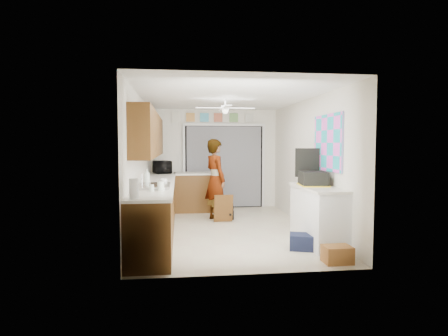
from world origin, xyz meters
name	(u,v)px	position (x,y,z in m)	size (l,w,h in m)	color
floor	(227,229)	(0.00, 0.00, 0.00)	(5.00, 5.00, 0.00)	beige
ceiling	(227,97)	(0.00, 0.00, 2.50)	(5.00, 5.00, 0.00)	white
wall_back	(214,159)	(0.00, 2.50, 1.25)	(3.20, 3.20, 0.00)	white
wall_front	(252,175)	(0.00, -2.50, 1.25)	(3.20, 3.20, 0.00)	white
wall_left	(140,165)	(-1.60, 0.00, 1.25)	(5.00, 5.00, 0.00)	white
wall_right	(308,164)	(1.60, 0.00, 1.25)	(5.00, 5.00, 0.00)	white
left_base_cabinets	(157,207)	(-1.30, 0.00, 0.45)	(0.60, 4.80, 0.90)	brown
left_countertop	(158,182)	(-1.29, 0.00, 0.92)	(0.62, 4.80, 0.04)	white
upper_cabinets	(150,135)	(-1.44, 0.20, 1.80)	(0.32, 4.00, 0.80)	brown
sink_basin	(154,186)	(-1.29, -1.00, 0.95)	(0.50, 0.76, 0.06)	silver
faucet	(142,181)	(-1.48, -1.00, 1.05)	(0.03, 0.03, 0.22)	silver
peninsula_base	(196,193)	(-0.50, 2.00, 0.45)	(1.00, 0.60, 0.90)	brown
peninsula_top	(196,173)	(-0.50, 2.00, 0.92)	(1.04, 0.64, 0.04)	white
back_opening_recess	(224,167)	(0.25, 2.47, 1.05)	(2.00, 0.06, 2.10)	black
curtain_panel	(224,167)	(0.25, 2.43, 1.05)	(1.90, 0.03, 2.05)	gray
door_trim_left	(184,167)	(-0.77, 2.44, 1.05)	(0.06, 0.04, 2.10)	white
door_trim_right	(263,167)	(1.27, 2.44, 1.05)	(0.06, 0.04, 2.10)	white
door_trim_head	(224,125)	(0.25, 2.44, 2.12)	(2.10, 0.04, 0.06)	white
header_frame_0	(190,117)	(-0.60, 2.47, 2.30)	(0.22, 0.02, 0.22)	#D69347
header_frame_1	(204,117)	(-0.25, 2.47, 2.30)	(0.22, 0.02, 0.22)	#4FAED3
header_frame_2	(218,118)	(0.10, 2.47, 2.30)	(0.22, 0.02, 0.22)	#BF6247
header_frame_3	(234,118)	(0.50, 2.47, 2.30)	(0.22, 0.02, 0.22)	#71A45E
header_frame_4	(249,118)	(0.90, 2.47, 2.30)	(0.22, 0.02, 0.22)	beige
route66_sign	(176,117)	(-0.95, 2.47, 2.30)	(0.22, 0.02, 0.26)	silver
right_counter_base	(318,216)	(1.35, -1.20, 0.45)	(0.50, 1.40, 0.90)	white
right_counter_top	(318,188)	(1.34, -1.20, 0.92)	(0.54, 1.44, 0.04)	white
abstract_painting	(328,143)	(1.58, -1.00, 1.65)	(0.03, 1.15, 0.95)	#F85BDD
ceiling_fan	(225,108)	(0.00, 0.20, 2.32)	(1.14, 1.14, 0.24)	white
microwave	(162,167)	(-1.29, 1.90, 1.09)	(0.53, 0.36, 0.29)	black
soap_bottle	(147,176)	(-1.44, -0.58, 1.08)	(0.11, 0.11, 0.28)	silver
cup	(164,181)	(-1.16, -0.57, 0.99)	(0.12, 0.12, 0.10)	white
jar_a	(161,186)	(-1.16, -1.44, 1.01)	(0.10, 0.10, 0.14)	silver
jar_b	(152,188)	(-1.29, -1.53, 0.99)	(0.07, 0.07, 0.10)	silver
paper_towel_roll	(134,189)	(-1.46, -2.25, 1.07)	(0.12, 0.12, 0.26)	white
suitcase	(313,178)	(1.32, -1.04, 1.06)	(0.41, 0.54, 0.23)	black
suitcase_rim	(313,185)	(1.32, -1.04, 0.95)	(0.44, 0.58, 0.02)	yellow
suitcase_lid	(307,163)	(1.32, -0.75, 1.31)	(0.42, 0.03, 0.50)	black
cardboard_box	(337,254)	(1.25, -2.20, 0.12)	(0.38, 0.28, 0.24)	#9E6431
navy_crate	(302,242)	(0.99, -1.50, 0.12)	(0.39, 0.32, 0.24)	black
cabinet_door_panel	(223,208)	(0.02, 0.63, 0.29)	(0.39, 0.03, 0.59)	brown
man	(215,180)	(-0.12, 0.92, 0.87)	(0.63, 0.42, 1.74)	white
dog	(230,210)	(0.20, 1.00, 0.20)	(0.22, 0.51, 0.40)	black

